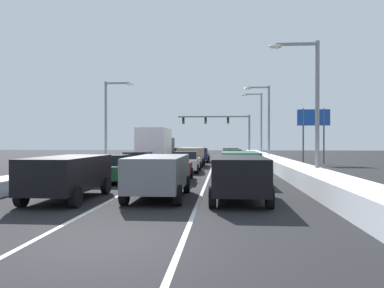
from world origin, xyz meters
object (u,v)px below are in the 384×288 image
at_px(sedan_white_center_lane_third, 186,162).
at_px(traffic_light_gantry, 224,125).
at_px(sedan_silver_right_lane_fifth, 231,155).
at_px(suv_black_left_lane_nearest, 68,174).
at_px(street_lamp_right_mid, 265,117).
at_px(street_lamp_left_mid, 110,115).
at_px(suv_green_right_lane_second, 240,164).
at_px(sedan_green_left_lane_second, 112,168).
at_px(suv_gray_center_lane_nearest, 159,173).
at_px(sedan_charcoal_right_lane_fourth, 232,158).
at_px(street_lamp_right_near, 310,98).
at_px(street_lamp_right_far, 259,119).
at_px(sedan_silver_left_lane_fifth, 171,154).
at_px(sedan_navy_center_lane_fifth, 200,155).
at_px(suv_tan_center_lane_fourth, 192,155).
at_px(sedan_red_right_lane_third, 237,161).
at_px(sedan_maroon_center_lane_second, 173,168).
at_px(box_truck_left_lane_fourth, 156,145).
at_px(suv_black_right_lane_nearest, 239,174).
at_px(roadside_sign_right, 314,123).
at_px(sedan_red_left_lane_third, 138,162).

height_order(sedan_white_center_lane_third, traffic_light_gantry, traffic_light_gantry).
bearing_deg(sedan_silver_right_lane_fifth, suv_black_left_lane_nearest, -104.40).
distance_m(sedan_white_center_lane_third, traffic_light_gantry, 30.88).
xyz_separation_m(street_lamp_right_mid, street_lamp_left_mid, (-14.37, -7.69, -0.29)).
height_order(suv_green_right_lane_second, sedan_green_left_lane_second, suv_green_right_lane_second).
height_order(suv_green_right_lane_second, suv_gray_center_lane_nearest, same).
relative_size(sedan_charcoal_right_lane_fourth, street_lamp_right_near, 0.59).
bearing_deg(street_lamp_right_far, sedan_silver_right_lane_fifth, -110.96).
bearing_deg(sedan_silver_left_lane_fifth, sedan_navy_center_lane_fifth, -15.80).
distance_m(sedan_navy_center_lane_fifth, street_lamp_right_far, 12.57).
distance_m(street_lamp_right_near, street_lamp_right_mid, 20.00).
bearing_deg(sedan_navy_center_lane_fifth, suv_tan_center_lane_fourth, -92.38).
bearing_deg(sedan_navy_center_lane_fifth, street_lamp_left_mid, -131.89).
height_order(sedan_silver_left_lane_fifth, street_lamp_right_mid, street_lamp_right_mid).
bearing_deg(sedan_red_right_lane_third, sedan_white_center_lane_third, -173.25).
height_order(sedan_green_left_lane_second, street_lamp_right_far, street_lamp_right_far).
bearing_deg(suv_tan_center_lane_fourth, suv_green_right_lane_second, -74.42).
distance_m(sedan_red_right_lane_third, sedan_maroon_center_lane_second, 7.78).
relative_size(suv_green_right_lane_second, sedan_silver_left_lane_fifth, 1.09).
relative_size(suv_tan_center_lane_fourth, traffic_light_gantry, 0.45).
bearing_deg(sedan_red_right_lane_third, suv_gray_center_lane_nearest, -105.02).
distance_m(sedan_white_center_lane_third, box_truck_left_lane_fourth, 6.76).
bearing_deg(sedan_red_right_lane_third, street_lamp_left_mid, 155.88).
height_order(suv_black_right_lane_nearest, suv_green_right_lane_second, same).
bearing_deg(traffic_light_gantry, roadside_sign_right, -65.64).
bearing_deg(suv_tan_center_lane_fourth, sedan_charcoal_right_lane_fourth, 8.88).
relative_size(suv_black_right_lane_nearest, traffic_light_gantry, 0.45).
bearing_deg(suv_tan_center_lane_fourth, street_lamp_right_far, 65.65).
bearing_deg(suv_gray_center_lane_nearest, street_lamp_left_mid, 112.16).
xyz_separation_m(suv_gray_center_lane_nearest, sedan_maroon_center_lane_second, (-0.28, 6.44, -0.25)).
bearing_deg(suv_black_right_lane_nearest, street_lamp_right_far, 83.56).
bearing_deg(sedan_red_left_lane_third, traffic_light_gantry, 79.19).
distance_m(sedan_silver_right_lane_fifth, suv_black_left_lane_nearest, 27.25).
relative_size(sedan_red_left_lane_third, street_lamp_right_far, 0.53).
relative_size(suv_black_left_lane_nearest, traffic_light_gantry, 0.45).
bearing_deg(sedan_maroon_center_lane_second, suv_black_right_lane_nearest, -63.29).
distance_m(sedan_red_right_lane_third, sedan_green_left_lane_second, 10.38).
bearing_deg(sedan_navy_center_lane_fifth, roadside_sign_right, -12.65).
relative_size(sedan_charcoal_right_lane_fourth, roadside_sign_right, 0.82).
height_order(sedan_silver_left_lane_fifth, traffic_light_gantry, traffic_light_gantry).
bearing_deg(sedan_charcoal_right_lane_fourth, suv_gray_center_lane_nearest, -99.58).
relative_size(suv_black_left_lane_nearest, sedan_red_left_lane_third, 1.09).
relative_size(suv_black_right_lane_nearest, street_lamp_right_near, 0.65).
bearing_deg(suv_green_right_lane_second, sedan_red_right_lane_third, 89.30).
bearing_deg(sedan_navy_center_lane_fifth, traffic_light_gantry, 81.15).
bearing_deg(sedan_silver_right_lane_fifth, street_lamp_left_mid, -144.68).
height_order(sedan_white_center_lane_third, street_lamp_right_mid, street_lamp_right_mid).
relative_size(sedan_white_center_lane_third, suv_black_left_lane_nearest, 0.92).
relative_size(sedan_silver_right_lane_fifth, sedan_maroon_center_lane_second, 1.00).
distance_m(suv_black_left_lane_nearest, roadside_sign_right, 28.86).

